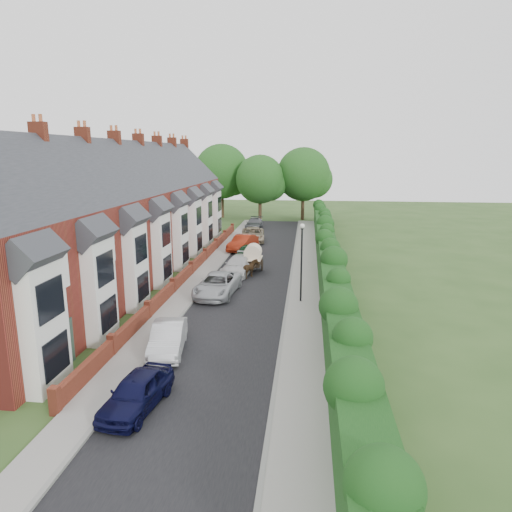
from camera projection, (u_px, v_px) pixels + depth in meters
The scene contains 23 objects.
ground at pixel (239, 323), 25.95m from camera, with size 140.00×140.00×0.00m, color #2D4C1E.
road at pixel (253, 273), 36.67m from camera, with size 6.00×58.00×0.02m, color black.
pavement_hedge_side at pixel (305, 274), 36.21m from camera, with size 2.20×58.00×0.12m, color gray.
pavement_house_side at pixel (207, 271), 37.08m from camera, with size 1.70×58.00×0.12m, color gray.
kerb_hedge_side at pixel (291, 274), 36.32m from camera, with size 0.18×58.00×0.13m, color gray.
kerb_house_side at pixel (216, 271), 36.99m from camera, with size 0.18×58.00×0.13m, color gray.
hedge at pixel (328, 256), 35.67m from camera, with size 2.10×58.00×2.85m.
terrace_row at pixel (121, 218), 35.84m from camera, with size 9.05×40.50×11.50m.
garden_wall_row at pixel (191, 269), 36.13m from camera, with size 0.35×40.35×1.10m.
lamppost at pixel (302, 253), 28.73m from camera, with size 0.32×0.32×5.16m.
tree_far_left at pixel (263, 181), 63.84m from camera, with size 7.14×6.80×9.29m.
tree_far_right at pixel (306, 176), 64.98m from camera, with size 7.98×7.60×10.31m.
tree_far_back at pixel (225, 173), 67.20m from camera, with size 8.40×8.00×10.82m.
car_navy at pixel (137, 392), 17.08m from camera, with size 1.60×3.97×1.35m, color black.
car_silver_a at pixel (168, 338), 22.04m from camera, with size 1.48×4.25×1.40m, color silver.
car_silver_b at pixel (217, 285), 30.89m from camera, with size 2.42×5.25×1.46m, color #A8ABB0.
car_white at pixel (239, 265), 36.24m from camera, with size 2.03×5.00×1.45m, color beige.
car_green at pixel (247, 252), 41.12m from camera, with size 1.62×4.03×1.37m, color black.
car_red at pixel (243, 243), 45.10m from camera, with size 1.63×4.67×1.54m, color maroon.
car_beige at pixel (253, 235), 49.76m from camera, with size 2.49×5.41×1.50m, color tan.
car_grey at pixel (254, 224), 58.12m from camera, with size 1.91×4.70×1.36m, color #4C4F53.
horse at pixel (250, 269), 35.14m from camera, with size 0.75×1.66×1.40m, color #432D18.
horse_cart at pixel (253, 256), 36.74m from camera, with size 1.45×3.20×2.31m.
Camera 1 is at (3.70, -24.22, 9.42)m, focal length 32.00 mm.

